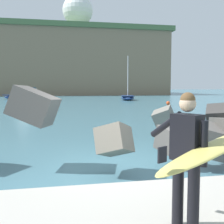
{
  "coord_description": "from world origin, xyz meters",
  "views": [
    {
      "loc": [
        -1.37,
        -7.03,
        2.08
      ],
      "look_at": [
        0.13,
        0.5,
        1.4
      ],
      "focal_mm": 45.63,
      "sensor_mm": 36.0,
      "label": 1
    }
  ],
  "objects_px": {
    "boat_mid_centre": "(19,95)",
    "radar_dome": "(78,13)",
    "mooring_buoy_inner": "(168,103)",
    "boat_near_centre": "(29,103)",
    "surfer_with_board": "(195,151)",
    "boat_mid_left": "(128,97)"
  },
  "relations": [
    {
      "from": "surfer_with_board",
      "to": "boat_mid_left",
      "type": "bearing_deg",
      "value": 76.79
    },
    {
      "from": "surfer_with_board",
      "to": "radar_dome",
      "type": "height_order",
      "value": "radar_dome"
    },
    {
      "from": "surfer_with_board",
      "to": "boat_mid_left",
      "type": "distance_m",
      "value": 40.71
    },
    {
      "from": "boat_mid_centre",
      "to": "radar_dome",
      "type": "relative_size",
      "value": 0.46
    },
    {
      "from": "radar_dome",
      "to": "boat_near_centre",
      "type": "bearing_deg",
      "value": -98.83
    },
    {
      "from": "boat_mid_left",
      "to": "radar_dome",
      "type": "bearing_deg",
      "value": 95.71
    },
    {
      "from": "boat_mid_left",
      "to": "mooring_buoy_inner",
      "type": "bearing_deg",
      "value": -82.33
    },
    {
      "from": "surfer_with_board",
      "to": "boat_mid_centre",
      "type": "height_order",
      "value": "boat_mid_centre"
    },
    {
      "from": "boat_near_centre",
      "to": "mooring_buoy_inner",
      "type": "height_order",
      "value": "boat_near_centre"
    },
    {
      "from": "boat_mid_left",
      "to": "boat_mid_centre",
      "type": "height_order",
      "value": "boat_mid_left"
    },
    {
      "from": "mooring_buoy_inner",
      "to": "boat_near_centre",
      "type": "bearing_deg",
      "value": -164.84
    },
    {
      "from": "boat_near_centre",
      "to": "mooring_buoy_inner",
      "type": "relative_size",
      "value": 9.82
    },
    {
      "from": "surfer_with_board",
      "to": "boat_near_centre",
      "type": "distance_m",
      "value": 23.7
    },
    {
      "from": "boat_mid_centre",
      "to": "radar_dome",
      "type": "xyz_separation_m",
      "value": [
        12.8,
        35.26,
        22.94
      ]
    },
    {
      "from": "boat_near_centre",
      "to": "boat_mid_left",
      "type": "height_order",
      "value": "boat_mid_left"
    },
    {
      "from": "boat_mid_left",
      "to": "boat_mid_centre",
      "type": "relative_size",
      "value": 1.27
    },
    {
      "from": "surfer_with_board",
      "to": "boat_near_centre",
      "type": "height_order",
      "value": "boat_near_centre"
    },
    {
      "from": "boat_mid_centre",
      "to": "mooring_buoy_inner",
      "type": "bearing_deg",
      "value": -45.89
    },
    {
      "from": "boat_mid_left",
      "to": "boat_mid_centre",
      "type": "distance_m",
      "value": 18.43
    },
    {
      "from": "radar_dome",
      "to": "surfer_with_board",
      "type": "bearing_deg",
      "value": -93.54
    },
    {
      "from": "boat_mid_centre",
      "to": "mooring_buoy_inner",
      "type": "height_order",
      "value": "boat_mid_centre"
    },
    {
      "from": "boat_mid_centre",
      "to": "mooring_buoy_inner",
      "type": "xyz_separation_m",
      "value": [
        18.68,
        -19.27,
        -0.42
      ]
    }
  ]
}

